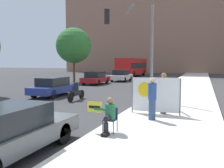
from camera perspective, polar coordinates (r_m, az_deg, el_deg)
name	(u,v)px	position (r m, az deg, el deg)	size (l,w,h in m)	color
sidewalk_curb	(185,93)	(20.07, 16.26, -2.02)	(4.30, 90.00, 0.17)	beige
seated_protester	(109,114)	(8.22, -0.75, -6.91)	(1.00, 0.77, 1.17)	#474C56
jogger_on_sidewalk	(152,98)	(10.14, 9.17, -3.29)	(0.34, 0.34, 1.69)	#334775
pedestrian_behind	(164,93)	(11.40, 11.71, -1.98)	(0.34, 0.34, 1.84)	#424247
protest_banner	(155,95)	(11.27, 9.83, -2.47)	(2.19, 0.06, 1.62)	slate
traffic_light_pole	(135,36)	(15.01, 5.32, 10.76)	(2.74, 2.50, 5.67)	slate
parked_car_curbside	(7,132)	(7.13, -22.97, -10.05)	(1.73, 4.60, 1.37)	#565B60
car_on_road_nearest	(54,87)	(18.73, -13.16, -0.58)	(1.73, 4.39, 1.37)	navy
car_on_road_midblock	(96,78)	(27.79, -3.79, 1.39)	(1.89, 4.16, 1.42)	maroon
car_on_road_distant	(121,76)	(32.14, 2.13, 1.94)	(1.86, 4.20, 1.47)	silver
city_bus_on_road	(132,66)	(42.61, 4.67, 4.10)	(2.59, 10.94, 3.06)	red
motorcycle_on_road	(76,92)	(16.36, -8.19, -1.89)	(0.28, 2.10, 1.20)	black
street_tree_midblock	(74,46)	(31.05, -8.74, 8.69)	(4.31, 4.31, 6.64)	brown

